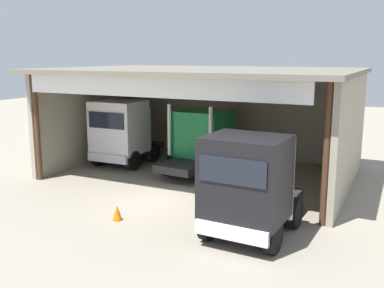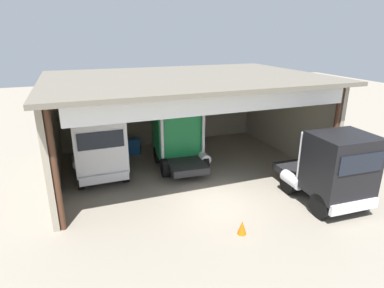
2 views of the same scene
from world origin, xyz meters
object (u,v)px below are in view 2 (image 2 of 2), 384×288
object	(u,v)px
truck_white_right_bay	(99,147)
truck_black_yard_outside	(333,169)
traffic_cone	(242,227)
tool_cart	(133,146)
oil_drum	(197,135)
truck_green_left_bay	(179,137)

from	to	relation	value
truck_white_right_bay	truck_black_yard_outside	size ratio (longest dim) A/B	0.89
truck_white_right_bay	traffic_cone	bearing A→B (deg)	123.02
truck_white_right_bay	tool_cart	xyz separation A→B (m)	(2.28, 3.33, -1.34)
oil_drum	truck_green_left_bay	bearing A→B (deg)	-125.12
truck_white_right_bay	tool_cart	distance (m)	4.25
truck_green_left_bay	traffic_cone	xyz separation A→B (m)	(0.11, -7.42, -1.42)
truck_black_yard_outside	tool_cart	size ratio (longest dim) A/B	4.90
truck_black_yard_outside	truck_green_left_bay	bearing A→B (deg)	-51.98
traffic_cone	truck_white_right_bay	bearing A→B (deg)	123.67
truck_black_yard_outside	oil_drum	xyz separation A→B (m)	(-2.21, 10.56, -1.33)
truck_white_right_bay	tool_cart	bearing A→B (deg)	-125.00
tool_cart	traffic_cone	bearing A→B (deg)	-77.24
tool_cart	truck_green_left_bay	bearing A→B (deg)	-51.94
traffic_cone	truck_black_yard_outside	bearing A→B (deg)	7.25
oil_drum	tool_cart	bearing A→B (deg)	-169.03
truck_white_right_bay	truck_black_yard_outside	xyz separation A→B (m)	(9.33, -6.29, -0.07)
truck_white_right_bay	traffic_cone	world-z (taller)	truck_white_right_bay
truck_black_yard_outside	traffic_cone	world-z (taller)	truck_black_yard_outside
truck_white_right_bay	oil_drum	distance (m)	8.42
truck_black_yard_outside	truck_white_right_bay	bearing A→B (deg)	-31.43
truck_green_left_bay	truck_black_yard_outside	bearing A→B (deg)	-50.43
tool_cart	traffic_cone	distance (m)	10.49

